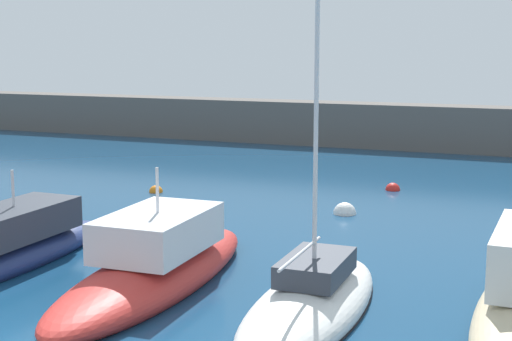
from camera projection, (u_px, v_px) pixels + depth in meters
breakwater_seawall at (390, 126)px, 45.21m from camera, size 108.00×2.45×2.66m
motorboat_navy_second at (12, 247)px, 21.27m from camera, size 2.08×8.57×2.96m
motorboat_red_third at (157, 265)px, 19.43m from camera, size 2.93×9.52×3.40m
sailboat_white_fourth at (311, 303)px, 17.40m from camera, size 2.54×7.62×13.06m
mooring_buoy_orange at (156, 192)px, 31.77m from camera, size 0.58×0.58×0.58m
mooring_buoy_white at (345, 214)px, 27.70m from camera, size 0.85×0.85×0.85m
mooring_buoy_red at (393, 190)px, 32.22m from camera, size 0.63×0.63×0.63m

